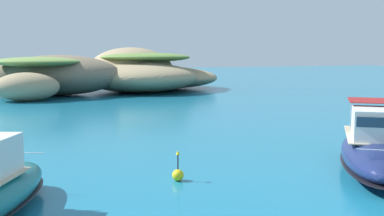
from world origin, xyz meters
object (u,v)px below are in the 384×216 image
object	(u,v)px
islet_large	(141,74)
islet_small	(49,75)
motorboat_navy	(375,150)
channel_buoy	(178,174)

from	to	relation	value
islet_large	islet_small	bearing A→B (deg)	-164.30
islet_large	islet_small	xyz separation A→B (m)	(-15.81, -4.44, 0.25)
islet_small	motorboat_navy	distance (m)	54.86
islet_small	channel_buoy	bearing A→B (deg)	-92.48
channel_buoy	motorboat_navy	bearing A→B (deg)	-14.50
motorboat_navy	channel_buoy	bearing A→B (deg)	165.50
islet_large	motorboat_navy	xyz separation A→B (m)	(-8.08, -58.73, -1.64)
islet_small	motorboat_navy	size ratio (longest dim) A/B	2.14
islet_large	motorboat_navy	world-z (taller)	islet_large
islet_small	channel_buoy	size ratio (longest dim) A/B	15.37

